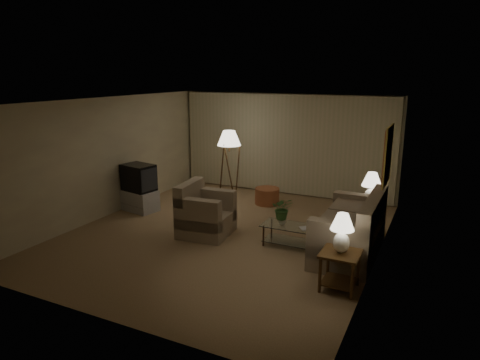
% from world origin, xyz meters
% --- Properties ---
extents(ground, '(7.00, 7.00, 0.00)m').
position_xyz_m(ground, '(0.00, 0.00, 0.00)').
color(ground, tan).
rests_on(ground, ground).
extents(room_shell, '(6.04, 7.02, 2.72)m').
position_xyz_m(room_shell, '(0.02, 1.51, 1.75)').
color(room_shell, beige).
rests_on(room_shell, ground).
extents(sofa, '(2.02, 1.02, 0.89)m').
position_xyz_m(sofa, '(2.50, 0.06, 0.45)').
color(sofa, gray).
rests_on(sofa, ground).
extents(armchair, '(1.18, 1.14, 0.85)m').
position_xyz_m(armchair, '(-0.33, -0.19, 0.42)').
color(armchair, gray).
rests_on(armchair, ground).
extents(side_table_near, '(0.58, 0.58, 0.60)m').
position_xyz_m(side_table_near, '(2.65, -1.29, 0.42)').
color(side_table_near, '#3D2310').
rests_on(side_table_near, ground).
extents(side_table_far, '(0.51, 0.43, 0.60)m').
position_xyz_m(side_table_far, '(2.65, 1.31, 0.40)').
color(side_table_far, '#3D2310').
rests_on(side_table_far, ground).
extents(table_lamp_near, '(0.36, 0.36, 0.62)m').
position_xyz_m(table_lamp_near, '(2.65, -1.29, 0.96)').
color(table_lamp_near, white).
rests_on(table_lamp_near, side_table_near).
extents(table_lamp_far, '(0.40, 0.40, 0.69)m').
position_xyz_m(table_lamp_far, '(2.65, 1.31, 1.01)').
color(table_lamp_far, white).
rests_on(table_lamp_far, side_table_far).
extents(coffee_table, '(1.03, 0.56, 0.41)m').
position_xyz_m(coffee_table, '(1.40, -0.04, 0.28)').
color(coffee_table, silver).
rests_on(coffee_table, ground).
extents(tv_cabinet, '(1.03, 0.83, 0.50)m').
position_xyz_m(tv_cabinet, '(-2.55, 0.46, 0.25)').
color(tv_cabinet, '#B3B3B6').
rests_on(tv_cabinet, ground).
extents(crt_tv, '(0.93, 0.79, 0.63)m').
position_xyz_m(crt_tv, '(-2.55, 0.46, 0.81)').
color(crt_tv, black).
rests_on(crt_tv, tv_cabinet).
extents(floor_lamp, '(0.59, 0.59, 1.82)m').
position_xyz_m(floor_lamp, '(-0.97, 2.08, 0.95)').
color(floor_lamp, '#3D2310').
rests_on(floor_lamp, ground).
extents(ottoman, '(0.66, 0.66, 0.41)m').
position_xyz_m(ottoman, '(0.00, 2.27, 0.20)').
color(ottoman, '#AB643A').
rests_on(ottoman, ground).
extents(vase, '(0.18, 0.18, 0.15)m').
position_xyz_m(vase, '(1.25, -0.04, 0.49)').
color(vase, white).
rests_on(vase, coffee_table).
extents(flowers, '(0.49, 0.47, 0.44)m').
position_xyz_m(flowers, '(1.25, -0.04, 0.78)').
color(flowers, '#3C7032').
rests_on(flowers, vase).
extents(book, '(0.25, 0.26, 0.02)m').
position_xyz_m(book, '(1.65, -0.14, 0.42)').
color(book, olive).
rests_on(book, coffee_table).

